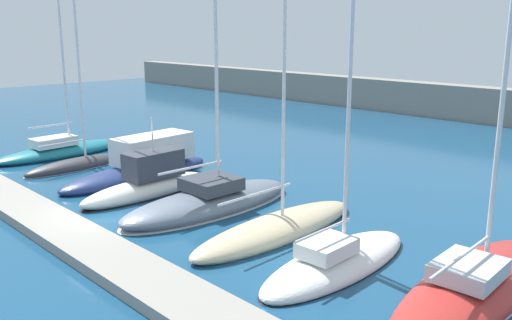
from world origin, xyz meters
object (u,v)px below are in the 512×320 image
Objects in this scene: sailboat_sand_sixth at (278,226)px; sailboat_red_eighth at (474,283)px; motorboat_ivory_fourth at (149,183)px; sailboat_teal_nearest at (63,149)px; motorboat_navy_third at (143,165)px; sailboat_slate_fifth at (210,200)px; sailboat_charcoal_second at (78,163)px; sailboat_white_seventh at (337,261)px.

sailboat_red_eighth is (7.93, 0.85, -0.00)m from sailboat_sand_sixth.
sailboat_sand_sixth reaches higher than motorboat_ivory_fourth.
motorboat_navy_third is at bearing -87.48° from sailboat_teal_nearest.
sailboat_slate_fifth reaches higher than sailboat_teal_nearest.
sailboat_charcoal_second is 1.90× the size of motorboat_ivory_fourth.
sailboat_charcoal_second reaches higher than sailboat_white_seventh.
sailboat_sand_sixth is at bearing 74.78° from sailboat_white_seventh.
sailboat_teal_nearest reaches higher than motorboat_ivory_fourth.
sailboat_teal_nearest is at bearing 72.40° from sailboat_charcoal_second.
sailboat_charcoal_second is (3.93, -0.87, -0.13)m from sailboat_teal_nearest.
sailboat_charcoal_second is 0.86× the size of sailboat_sand_sixth.
sailboat_charcoal_second is 0.68× the size of sailboat_red_eighth.
sailboat_charcoal_second is 24.05m from sailboat_red_eighth.
sailboat_slate_fifth is (15.53, -0.01, 0.07)m from sailboat_teal_nearest.
sailboat_sand_sixth is (16.05, 0.86, 0.06)m from sailboat_charcoal_second.
motorboat_navy_third is 0.60× the size of sailboat_sand_sixth.
motorboat_navy_third is (8.39, 0.93, 0.27)m from sailboat_teal_nearest.
sailboat_sand_sixth is 1.27× the size of sailboat_white_seventh.
sailboat_teal_nearest is at bearing 90.95° from motorboat_navy_third.
motorboat_navy_third is 19.52m from sailboat_red_eighth.
sailboat_white_seventh is (3.72, -0.82, -0.10)m from sailboat_sand_sixth.
sailboat_teal_nearest is 1.44× the size of motorboat_navy_third.
sailboat_teal_nearest is 1.09× the size of sailboat_white_seventh.
sailboat_charcoal_second is 4.83m from motorboat_navy_third.
sailboat_teal_nearest is 0.86× the size of sailboat_sand_sixth.
motorboat_ivory_fourth is at bearing 101.31° from sailboat_slate_fifth.
sailboat_white_seventh is (8.17, -0.82, -0.23)m from sailboat_slate_fifth.
sailboat_sand_sixth is at bearing -100.01° from motorboat_navy_third.
sailboat_charcoal_second is at bearing -106.31° from sailboat_teal_nearest.
motorboat_navy_third is at bearing -73.13° from sailboat_charcoal_second.
motorboat_ivory_fourth is at bearing -97.75° from sailboat_teal_nearest.
sailboat_white_seventh is 0.62× the size of sailboat_red_eighth.
sailboat_red_eighth reaches higher than sailboat_white_seventh.
sailboat_slate_fifth is (7.14, -0.94, -0.20)m from motorboat_navy_third.
sailboat_teal_nearest reaches higher than sailboat_charcoal_second.
sailboat_sand_sixth is (8.33, 0.79, -0.28)m from motorboat_ivory_fourth.
sailboat_teal_nearest is 11.68m from motorboat_ivory_fourth.
motorboat_navy_third is at bearing 80.63° from sailboat_white_seventh.
motorboat_navy_third is at bearing 82.27° from sailboat_slate_fifth.
sailboat_charcoal_second is at bearing 106.60° from motorboat_navy_third.
sailboat_teal_nearest reaches higher than sailboat_white_seventh.
sailboat_white_seventh reaches higher than motorboat_ivory_fourth.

